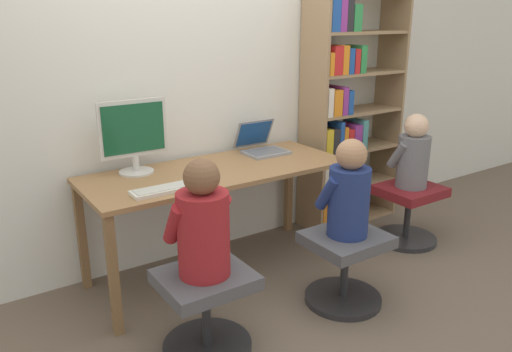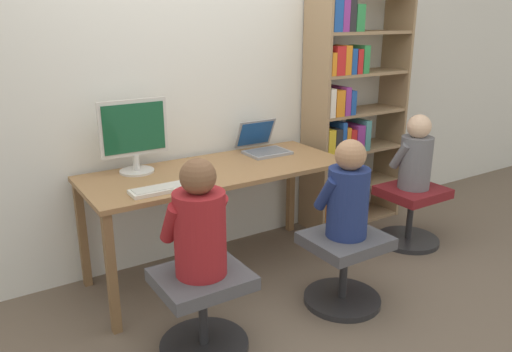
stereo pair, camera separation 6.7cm
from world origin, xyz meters
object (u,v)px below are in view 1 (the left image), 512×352
person_at_monitor (203,225)px  office_chair_right (345,263)px  office_chair_side (408,210)px  desktop_monitor (134,136)px  keyboard (167,189)px  office_chair_left (206,306)px  person_near_shelf (413,154)px  person_at_laptop (349,193)px  bookshelf (343,120)px  laptop (262,146)px

person_at_monitor → office_chair_right: bearing=-3.5°
office_chair_right → office_chair_side: 1.09m
desktop_monitor → keyboard: bearing=-87.1°
office_chair_left → person_near_shelf: 2.03m
person_at_monitor → office_chair_side: size_ratio=1.27×
desktop_monitor → office_chair_right: (0.92, -0.96, -0.72)m
person_at_laptop → person_at_monitor: bearing=176.8°
bookshelf → person_near_shelf: (0.20, -0.57, -0.19)m
office_chair_left → person_near_shelf: bearing=9.5°
desktop_monitor → office_chair_side: bearing=-16.8°
person_at_monitor → person_near_shelf: bearing=9.3°
person_at_monitor → office_chair_left: bearing=-90.0°
person_at_laptop → person_near_shelf: (1.02, 0.37, -0.01)m
desktop_monitor → person_near_shelf: desktop_monitor is taller
office_chair_left → person_at_laptop: 1.03m
office_chair_right → office_chair_side: (1.02, 0.37, 0.00)m
person_near_shelf → keyboard: bearing=175.3°
office_chair_left → person_at_monitor: person_at_monitor is taller
bookshelf → office_chair_side: bearing=-70.8°
bookshelf → desktop_monitor: bearing=179.6°
office_chair_left → person_at_monitor: size_ratio=0.79×
office_chair_side → bookshelf: bearing=109.2°
office_chair_side → person_at_monitor: bearing=-170.8°
laptop → bookshelf: 0.81m
person_at_monitor → bookshelf: bookshelf is taller
bookshelf → office_chair_side: (0.20, -0.57, -0.63)m
person_at_laptop → office_chair_side: size_ratio=1.23×
laptop → bookshelf: (0.80, 0.01, 0.10)m
laptop → office_chair_side: 1.26m
desktop_monitor → bookshelf: 1.74m
person_at_monitor → person_at_laptop: (0.93, -0.05, -0.00)m
laptop → office_chair_right: laptop is taller
bookshelf → keyboard: bearing=-166.6°
person_at_laptop → office_chair_side: bearing=19.9°
office_chair_right → bookshelf: (0.82, 0.94, 0.63)m
keyboard → office_chair_side: keyboard is taller
laptop → person_near_shelf: size_ratio=0.58×
desktop_monitor → laptop: desktop_monitor is taller
person_at_monitor → office_chair_side: bearing=9.2°
office_chair_left → person_at_laptop: size_ratio=0.81×
bookshelf → office_chair_right: bearing=-131.0°
office_chair_right → person_at_monitor: person_at_monitor is taller
person_at_monitor → office_chair_side: 2.03m
office_chair_right → office_chair_side: bearing=20.1°
desktop_monitor → laptop: 0.96m
office_chair_right → office_chair_side: size_ratio=1.00×
office_chair_left → bookshelf: 2.06m
keyboard → office_chair_right: size_ratio=0.88×
person_near_shelf → person_at_laptop: bearing=-159.9°
desktop_monitor → keyboard: 0.48m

